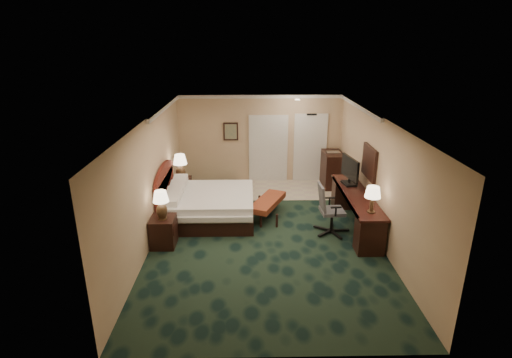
{
  "coord_description": "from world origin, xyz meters",
  "views": [
    {
      "loc": [
        -0.37,
        -8.25,
        4.28
      ],
      "look_at": [
        -0.19,
        0.6,
        1.16
      ],
      "focal_mm": 28.0,
      "sensor_mm": 36.0,
      "label": 1
    }
  ],
  "objects_px": {
    "bed_bench": "(268,208)",
    "desk_chair": "(332,209)",
    "minibar": "(332,169)",
    "desk": "(355,211)",
    "nightstand_far": "(182,190)",
    "lamp_near": "(161,205)",
    "bed": "(210,206)",
    "lamp_far": "(180,167)",
    "nightstand_near": "(163,232)",
    "tv": "(350,171)"
  },
  "relations": [
    {
      "from": "nightstand_near",
      "to": "nightstand_far",
      "type": "height_order",
      "value": "nightstand_near"
    },
    {
      "from": "lamp_near",
      "to": "bed",
      "type": "bearing_deg",
      "value": 57.5
    },
    {
      "from": "nightstand_far",
      "to": "bed_bench",
      "type": "relative_size",
      "value": 0.46
    },
    {
      "from": "nightstand_near",
      "to": "lamp_near",
      "type": "bearing_deg",
      "value": -70.96
    },
    {
      "from": "bed",
      "to": "nightstand_near",
      "type": "distance_m",
      "value": 1.62
    },
    {
      "from": "lamp_far",
      "to": "desk_chair",
      "type": "distance_m",
      "value": 4.26
    },
    {
      "from": "bed",
      "to": "nightstand_far",
      "type": "height_order",
      "value": "bed"
    },
    {
      "from": "desk",
      "to": "desk_chair",
      "type": "height_order",
      "value": "desk_chair"
    },
    {
      "from": "lamp_near",
      "to": "tv",
      "type": "height_order",
      "value": "tv"
    },
    {
      "from": "bed_bench",
      "to": "desk_chair",
      "type": "relative_size",
      "value": 1.18
    },
    {
      "from": "tv",
      "to": "desk_chair",
      "type": "bearing_deg",
      "value": -131.64
    },
    {
      "from": "nightstand_far",
      "to": "lamp_near",
      "type": "relative_size",
      "value": 1.02
    },
    {
      "from": "bed_bench",
      "to": "tv",
      "type": "distance_m",
      "value": 2.24
    },
    {
      "from": "lamp_near",
      "to": "minibar",
      "type": "xyz_separation_m",
      "value": [
        4.38,
        3.67,
        -0.44
      ]
    },
    {
      "from": "tv",
      "to": "nightstand_near",
      "type": "bearing_deg",
      "value": -171.2
    },
    {
      "from": "nightstand_far",
      "to": "desk_chair",
      "type": "height_order",
      "value": "desk_chair"
    },
    {
      "from": "nightstand_far",
      "to": "minibar",
      "type": "relative_size",
      "value": 0.61
    },
    {
      "from": "nightstand_far",
      "to": "bed_bench",
      "type": "distance_m",
      "value": 2.58
    },
    {
      "from": "nightstand_near",
      "to": "lamp_far",
      "type": "distance_m",
      "value": 2.59
    },
    {
      "from": "nightstand_far",
      "to": "desk_chair",
      "type": "distance_m",
      "value": 4.28
    },
    {
      "from": "minibar",
      "to": "bed",
      "type": "bearing_deg",
      "value": -146.86
    },
    {
      "from": "bed",
      "to": "desk",
      "type": "relative_size",
      "value": 0.74
    },
    {
      "from": "lamp_far",
      "to": "minibar",
      "type": "xyz_separation_m",
      "value": [
        4.38,
        1.14,
        -0.47
      ]
    },
    {
      "from": "bed",
      "to": "lamp_far",
      "type": "xyz_separation_m",
      "value": [
        -0.88,
        1.15,
        0.66
      ]
    },
    {
      "from": "lamp_near",
      "to": "desk",
      "type": "relative_size",
      "value": 0.22
    },
    {
      "from": "nightstand_far",
      "to": "tv",
      "type": "height_order",
      "value": "tv"
    },
    {
      "from": "bed_bench",
      "to": "minibar",
      "type": "distance_m",
      "value": 3.03
    },
    {
      "from": "nightstand_near",
      "to": "tv",
      "type": "xyz_separation_m",
      "value": [
        4.36,
        1.49,
        0.86
      ]
    },
    {
      "from": "lamp_near",
      "to": "nightstand_far",
      "type": "bearing_deg",
      "value": 90.28
    },
    {
      "from": "bed_bench",
      "to": "minibar",
      "type": "relative_size",
      "value": 1.32
    },
    {
      "from": "lamp_far",
      "to": "minibar",
      "type": "distance_m",
      "value": 4.55
    },
    {
      "from": "desk_chair",
      "to": "bed_bench",
      "type": "bearing_deg",
      "value": 144.68
    },
    {
      "from": "nightstand_far",
      "to": "desk",
      "type": "bearing_deg",
      "value": -21.3
    },
    {
      "from": "bed_bench",
      "to": "desk_chair",
      "type": "distance_m",
      "value": 1.74
    },
    {
      "from": "desk",
      "to": "minibar",
      "type": "bearing_deg",
      "value": 89.92
    },
    {
      "from": "bed",
      "to": "bed_bench",
      "type": "bearing_deg",
      "value": 3.41
    },
    {
      "from": "desk_chair",
      "to": "minibar",
      "type": "relative_size",
      "value": 1.12
    },
    {
      "from": "minibar",
      "to": "bed_bench",
      "type": "bearing_deg",
      "value": -133.1
    },
    {
      "from": "nightstand_near",
      "to": "lamp_near",
      "type": "distance_m",
      "value": 0.64
    },
    {
      "from": "bed",
      "to": "desk",
      "type": "distance_m",
      "value": 3.54
    },
    {
      "from": "nightstand_far",
      "to": "lamp_far",
      "type": "xyz_separation_m",
      "value": [
        0.01,
        -0.04,
        0.67
      ]
    },
    {
      "from": "bed",
      "to": "minibar",
      "type": "xyz_separation_m",
      "value": [
        3.5,
        2.29,
        0.19
      ]
    },
    {
      "from": "desk",
      "to": "desk_chair",
      "type": "bearing_deg",
      "value": -154.87
    },
    {
      "from": "nightstand_near",
      "to": "tv",
      "type": "bearing_deg",
      "value": 18.82
    },
    {
      "from": "lamp_near",
      "to": "bed_bench",
      "type": "height_order",
      "value": "lamp_near"
    },
    {
      "from": "bed",
      "to": "lamp_near",
      "type": "relative_size",
      "value": 3.37
    },
    {
      "from": "desk",
      "to": "tv",
      "type": "xyz_separation_m",
      "value": [
        -0.03,
        0.67,
        0.77
      ]
    },
    {
      "from": "nightstand_near",
      "to": "minibar",
      "type": "relative_size",
      "value": 0.61
    },
    {
      "from": "nightstand_far",
      "to": "minibar",
      "type": "bearing_deg",
      "value": 14.09
    },
    {
      "from": "nightstand_far",
      "to": "bed_bench",
      "type": "bearing_deg",
      "value": -25.17
    }
  ]
}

